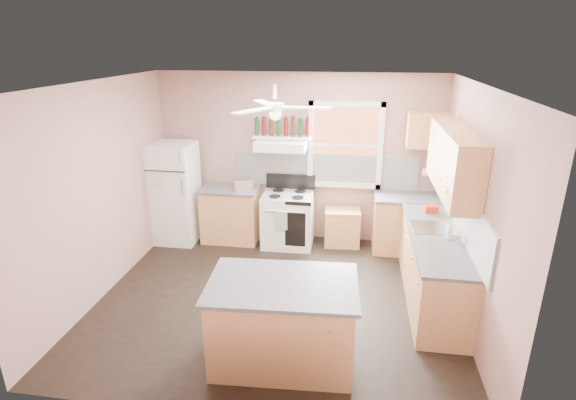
# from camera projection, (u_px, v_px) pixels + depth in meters

# --- Properties ---
(floor) EXTENTS (4.50, 4.50, 0.00)m
(floor) POSITION_uv_depth(u_px,v_px,m) (277.00, 298.00, 5.80)
(floor) COLOR black
(floor) RESTS_ON ground
(ceiling) EXTENTS (4.50, 4.50, 0.00)m
(ceiling) POSITION_uv_depth(u_px,v_px,m) (275.00, 84.00, 4.89)
(ceiling) COLOR white
(ceiling) RESTS_ON ground
(wall_back) EXTENTS (4.50, 0.05, 2.70)m
(wall_back) POSITION_uv_depth(u_px,v_px,m) (298.00, 158.00, 7.23)
(wall_back) COLOR #936D63
(wall_back) RESTS_ON ground
(wall_right) EXTENTS (0.05, 4.00, 2.70)m
(wall_right) POSITION_uv_depth(u_px,v_px,m) (476.00, 210.00, 5.03)
(wall_right) COLOR #936D63
(wall_right) RESTS_ON ground
(wall_left) EXTENTS (0.05, 4.00, 2.70)m
(wall_left) POSITION_uv_depth(u_px,v_px,m) (99.00, 191.00, 5.67)
(wall_left) COLOR #936D63
(wall_left) RESTS_ON ground
(backsplash_back) EXTENTS (2.90, 0.03, 0.55)m
(backsplash_back) POSITION_uv_depth(u_px,v_px,m) (325.00, 171.00, 7.19)
(backsplash_back) COLOR white
(backsplash_back) RESTS_ON wall_back
(backsplash_right) EXTENTS (0.03, 2.60, 0.55)m
(backsplash_right) POSITION_uv_depth(u_px,v_px,m) (464.00, 215.00, 5.37)
(backsplash_right) COLOR white
(backsplash_right) RESTS_ON wall_right
(window_view) EXTENTS (1.00, 0.02, 1.20)m
(window_view) POSITION_uv_depth(u_px,v_px,m) (345.00, 145.00, 7.00)
(window_view) COLOR brown
(window_view) RESTS_ON wall_back
(window_frame) EXTENTS (1.16, 0.07, 1.36)m
(window_frame) POSITION_uv_depth(u_px,v_px,m) (345.00, 146.00, 6.98)
(window_frame) COLOR white
(window_frame) RESTS_ON wall_back
(refrigerator) EXTENTS (0.69, 0.67, 1.63)m
(refrigerator) POSITION_uv_depth(u_px,v_px,m) (175.00, 193.00, 7.26)
(refrigerator) COLOR white
(refrigerator) RESTS_ON floor
(base_cabinet_left) EXTENTS (0.90, 0.60, 0.86)m
(base_cabinet_left) POSITION_uv_depth(u_px,v_px,m) (231.00, 215.00, 7.39)
(base_cabinet_left) COLOR #BA7E4D
(base_cabinet_left) RESTS_ON floor
(counter_left) EXTENTS (0.92, 0.62, 0.04)m
(counter_left) POSITION_uv_depth(u_px,v_px,m) (230.00, 189.00, 7.24)
(counter_left) COLOR #48484A
(counter_left) RESTS_ON base_cabinet_left
(toaster) EXTENTS (0.32, 0.24, 0.18)m
(toaster) POSITION_uv_depth(u_px,v_px,m) (243.00, 185.00, 7.09)
(toaster) COLOR silver
(toaster) RESTS_ON counter_left
(stove) EXTENTS (0.81, 0.65, 0.86)m
(stove) POSITION_uv_depth(u_px,v_px,m) (288.00, 220.00, 7.20)
(stove) COLOR white
(stove) RESTS_ON floor
(range_hood) EXTENTS (0.78, 0.50, 0.14)m
(range_hood) POSITION_uv_depth(u_px,v_px,m) (281.00, 145.00, 6.92)
(range_hood) COLOR white
(range_hood) RESTS_ON wall_back
(bottle_shelf) EXTENTS (0.90, 0.26, 0.03)m
(bottle_shelf) POSITION_uv_depth(u_px,v_px,m) (282.00, 137.00, 7.00)
(bottle_shelf) COLOR white
(bottle_shelf) RESTS_ON range_hood
(cart) EXTENTS (0.58, 0.41, 0.56)m
(cart) POSITION_uv_depth(u_px,v_px,m) (342.00, 229.00, 7.23)
(cart) COLOR #BA7E4D
(cart) RESTS_ON floor
(base_cabinet_corner) EXTENTS (1.00, 0.60, 0.86)m
(base_cabinet_corner) POSITION_uv_depth(u_px,v_px,m) (406.00, 225.00, 6.99)
(base_cabinet_corner) COLOR #BA7E4D
(base_cabinet_corner) RESTS_ON floor
(base_cabinet_right) EXTENTS (0.60, 2.20, 0.86)m
(base_cabinet_right) POSITION_uv_depth(u_px,v_px,m) (433.00, 268.00, 5.66)
(base_cabinet_right) COLOR #BA7E4D
(base_cabinet_right) RESTS_ON floor
(counter_corner) EXTENTS (1.02, 0.62, 0.04)m
(counter_corner) POSITION_uv_depth(u_px,v_px,m) (409.00, 198.00, 6.84)
(counter_corner) COLOR #48484A
(counter_corner) RESTS_ON base_cabinet_corner
(counter_right) EXTENTS (0.62, 2.22, 0.04)m
(counter_right) POSITION_uv_depth(u_px,v_px,m) (436.00, 236.00, 5.51)
(counter_right) COLOR #48484A
(counter_right) RESTS_ON base_cabinet_right
(sink) EXTENTS (0.55, 0.45, 0.03)m
(sink) POSITION_uv_depth(u_px,v_px,m) (433.00, 228.00, 5.69)
(sink) COLOR silver
(sink) RESTS_ON counter_right
(faucet) EXTENTS (0.03, 0.03, 0.14)m
(faucet) POSITION_uv_depth(u_px,v_px,m) (447.00, 224.00, 5.65)
(faucet) COLOR silver
(faucet) RESTS_ON sink
(upper_cabinet_right) EXTENTS (0.33, 1.80, 0.76)m
(upper_cabinet_right) POSITION_uv_depth(u_px,v_px,m) (454.00, 161.00, 5.38)
(upper_cabinet_right) COLOR #BA7E4D
(upper_cabinet_right) RESTS_ON wall_right
(upper_cabinet_corner) EXTENTS (0.60, 0.33, 0.52)m
(upper_cabinet_corner) POSITION_uv_depth(u_px,v_px,m) (428.00, 130.00, 6.59)
(upper_cabinet_corner) COLOR #BA7E4D
(upper_cabinet_corner) RESTS_ON wall_back
(paper_towel) EXTENTS (0.26, 0.12, 0.12)m
(paper_towel) POSITION_uv_depth(u_px,v_px,m) (431.00, 172.00, 6.82)
(paper_towel) COLOR white
(paper_towel) RESTS_ON wall_back
(island) EXTENTS (1.44, 0.96, 0.86)m
(island) POSITION_uv_depth(u_px,v_px,m) (283.00, 323.00, 4.57)
(island) COLOR #BA7E4D
(island) RESTS_ON floor
(island_top) EXTENTS (1.53, 1.05, 0.04)m
(island_top) POSITION_uv_depth(u_px,v_px,m) (283.00, 285.00, 4.42)
(island_top) COLOR #48484A
(island_top) RESTS_ON island
(ceiling_fan_hub) EXTENTS (0.20, 0.20, 0.08)m
(ceiling_fan_hub) POSITION_uv_depth(u_px,v_px,m) (275.00, 107.00, 4.98)
(ceiling_fan_hub) COLOR white
(ceiling_fan_hub) RESTS_ON ceiling
(soap_bottle) EXTENTS (0.13, 0.13, 0.24)m
(soap_bottle) POSITION_uv_depth(u_px,v_px,m) (450.00, 230.00, 5.34)
(soap_bottle) COLOR silver
(soap_bottle) RESTS_ON counter_right
(red_caddy) EXTENTS (0.20, 0.15, 0.10)m
(red_caddy) POSITION_uv_depth(u_px,v_px,m) (431.00, 209.00, 6.19)
(red_caddy) COLOR #B52A0F
(red_caddy) RESTS_ON counter_right
(wine_bottles) EXTENTS (0.86, 0.06, 0.31)m
(wine_bottles) POSITION_uv_depth(u_px,v_px,m) (282.00, 127.00, 6.94)
(wine_bottles) COLOR #143819
(wine_bottles) RESTS_ON bottle_shelf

